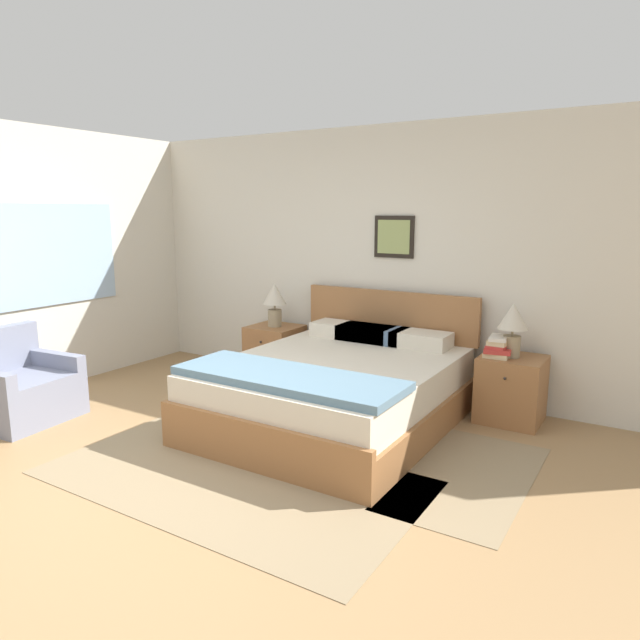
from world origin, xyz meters
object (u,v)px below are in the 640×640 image
at_px(bed, 336,388).
at_px(nightstand_by_door, 511,389).
at_px(armchair, 19,389).
at_px(table_lamp_near_window, 275,299).
at_px(table_lamp_by_door, 513,323).
at_px(nightstand_near_window, 275,352).

xyz_separation_m(bed, nightstand_by_door, (1.25, 0.83, -0.02)).
distance_m(bed, armchair, 2.75).
relative_size(table_lamp_near_window, table_lamp_by_door, 1.00).
bearing_deg(table_lamp_by_door, nightstand_by_door, 14.75).
height_order(nightstand_near_window, table_lamp_near_window, table_lamp_near_window).
bearing_deg(nightstand_by_door, table_lamp_by_door, -165.25).
relative_size(bed, table_lamp_by_door, 4.73).
bearing_deg(table_lamp_by_door, nightstand_near_window, 179.88).
bearing_deg(bed, table_lamp_by_door, 33.87).
relative_size(bed, armchair, 2.62).
xyz_separation_m(armchair, table_lamp_near_window, (1.15, 2.18, 0.60)).
distance_m(nightstand_by_door, table_lamp_by_door, 0.58).
bearing_deg(bed, nightstand_by_door, 33.62).
height_order(armchair, table_lamp_near_window, table_lamp_near_window).
distance_m(nightstand_by_door, table_lamp_near_window, 2.55).
relative_size(bed, table_lamp_near_window, 4.73).
distance_m(table_lamp_near_window, table_lamp_by_door, 2.47).
bearing_deg(armchair, table_lamp_near_window, 146.84).
xyz_separation_m(table_lamp_near_window, table_lamp_by_door, (2.47, 0.00, 0.00)).
distance_m(bed, nightstand_by_door, 1.50).
bearing_deg(table_lamp_near_window, nightstand_by_door, 0.12).
distance_m(armchair, nightstand_by_door, 4.24).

